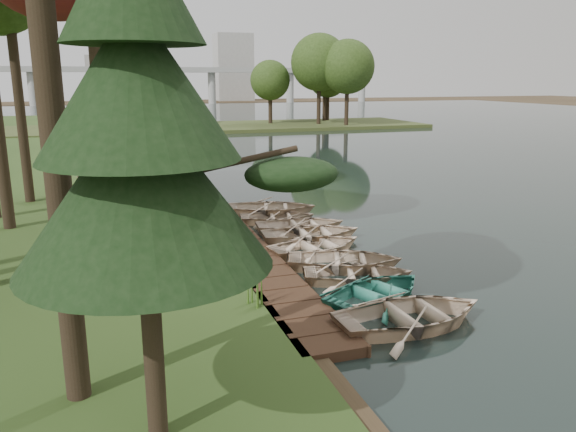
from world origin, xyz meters
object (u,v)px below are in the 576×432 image
object	(u,v)px
rowboat_1	(378,289)
pine_tree	(139,129)
boardwalk	(246,252)
rowboat_0	(412,311)
stored_rowboat	(87,186)
rowboat_2	(358,271)

from	to	relation	value
rowboat_1	pine_tree	xyz separation A→B (m)	(-6.32, -4.55, 4.88)
boardwalk	rowboat_1	xyz separation A→B (m)	(2.40, -5.18, 0.25)
boardwalk	rowboat_0	size ratio (longest dim) A/B	4.07
boardwalk	rowboat_0	world-z (taller)	rowboat_0
pine_tree	boardwalk	bearing A→B (deg)	68.06
rowboat_1	rowboat_0	bearing A→B (deg)	158.11
boardwalk	rowboat_1	distance (m)	5.72
stored_rowboat	rowboat_2	bearing A→B (deg)	-149.11
rowboat_0	pine_tree	distance (m)	8.46
boardwalk	stored_rowboat	bearing A→B (deg)	114.85
rowboat_0	pine_tree	size ratio (longest dim) A/B	0.49
stored_rowboat	rowboat_1	bearing A→B (deg)	-151.56
pine_tree	rowboat_0	bearing A→B (deg)	23.89
rowboat_0	rowboat_1	xyz separation A→B (m)	(-0.04, 1.73, -0.06)
rowboat_2	stored_rowboat	world-z (taller)	stored_rowboat
boardwalk	stored_rowboat	world-z (taller)	stored_rowboat
boardwalk	pine_tree	distance (m)	11.68
stored_rowboat	pine_tree	distance (m)	21.91
boardwalk	pine_tree	size ratio (longest dim) A/B	1.99
rowboat_2	pine_tree	world-z (taller)	pine_tree
rowboat_0	pine_tree	xyz separation A→B (m)	(-6.36, -2.82, 4.82)
rowboat_2	stored_rowboat	xyz separation A→B (m)	(-7.91, 15.31, 0.30)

